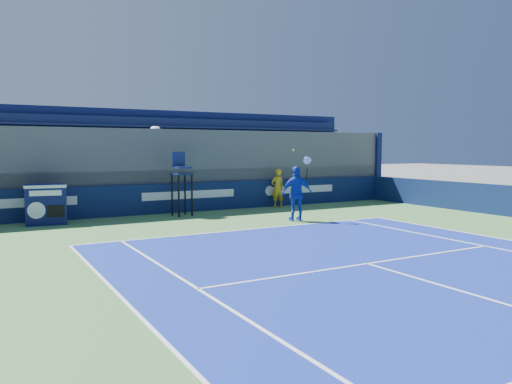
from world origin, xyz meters
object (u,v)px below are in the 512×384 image
tennis_player (297,194)px  match_clock (46,203)px  ball_person (278,188)px  umpire_chair (181,177)px

tennis_player → match_clock: bearing=156.3°
ball_person → umpire_chair: 4.80m
match_clock → tennis_player: 8.66m
ball_person → match_clock: size_ratio=1.21×
match_clock → umpire_chair: 4.90m
umpire_chair → tennis_player: size_ratio=0.96×
umpire_chair → tennis_player: 4.56m
ball_person → match_clock: bearing=4.8°
ball_person → match_clock: (-9.55, -0.41, -0.12)m
match_clock → tennis_player: bearing=-23.7°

